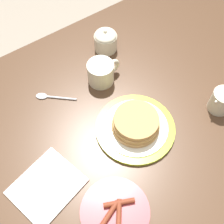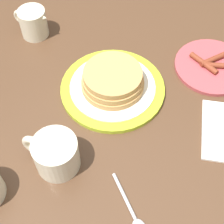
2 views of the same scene
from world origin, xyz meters
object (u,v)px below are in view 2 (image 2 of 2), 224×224
at_px(side_plate_bacon, 212,66).
at_px(spoon, 134,216).
at_px(pancake_plate, 113,84).
at_px(creamer_pitcher, 33,22).
at_px(coffee_mug, 53,153).

bearing_deg(side_plate_bacon, spoon, 84.55).
xyz_separation_m(pancake_plate, side_plate_bacon, (-0.20, -0.17, -0.02)).
bearing_deg(creamer_pitcher, pancake_plate, 160.26).
relative_size(side_plate_bacon, spoon, 1.65).
distance_m(coffee_mug, creamer_pitcher, 0.41).
relative_size(pancake_plate, coffee_mug, 2.07).
distance_m(pancake_plate, spoon, 0.32).
distance_m(pancake_plate, coffee_mug, 0.23).
bearing_deg(pancake_plate, creamer_pitcher, -19.74).
bearing_deg(spoon, pancake_plate, -59.11).
bearing_deg(side_plate_bacon, creamer_pitcher, 8.38).
height_order(pancake_plate, side_plate_bacon, pancake_plate).
bearing_deg(creamer_pitcher, side_plate_bacon, -171.62).
xyz_separation_m(coffee_mug, creamer_pitcher, (0.24, -0.33, 0.00)).
bearing_deg(side_plate_bacon, pancake_plate, 39.72).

